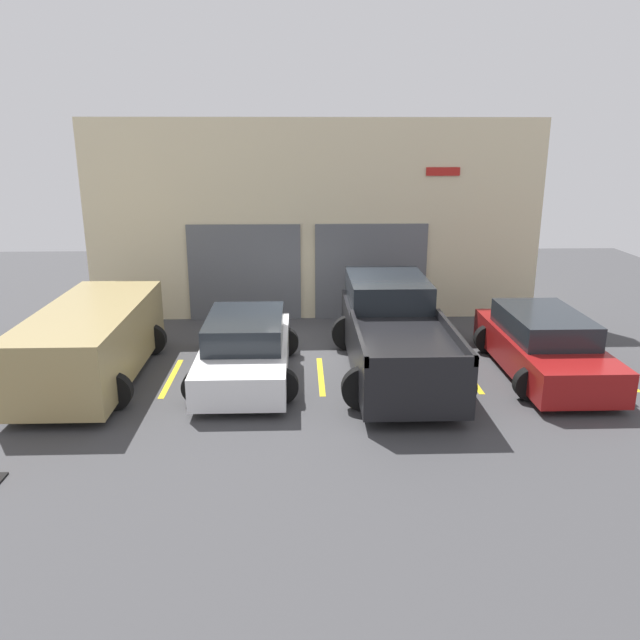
# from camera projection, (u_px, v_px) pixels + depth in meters

# --- Properties ---
(ground_plane) EXTENTS (28.00, 28.00, 0.00)m
(ground_plane) POSITION_uv_depth(u_px,v_px,m) (319.00, 353.00, 14.68)
(ground_plane) COLOR #3D3D3F
(shophouse_building) EXTENTS (12.36, 0.68, 5.39)m
(shophouse_building) POSITION_uv_depth(u_px,v_px,m) (315.00, 222.00, 17.08)
(shophouse_building) COLOR beige
(shophouse_building) RESTS_ON ground
(pickup_truck) EXTENTS (2.53, 5.50, 1.82)m
(pickup_truck) POSITION_uv_depth(u_px,v_px,m) (394.00, 333.00, 13.37)
(pickup_truck) COLOR black
(pickup_truck) RESTS_ON ground
(sedan_white) EXTENTS (2.22, 4.30, 1.32)m
(sedan_white) POSITION_uv_depth(u_px,v_px,m) (246.00, 349.00, 13.10)
(sedan_white) COLOR white
(sedan_white) RESTS_ON ground
(sedan_side) EXTENTS (2.16, 4.49, 1.34)m
(sedan_side) POSITION_uv_depth(u_px,v_px,m) (543.00, 345.00, 13.30)
(sedan_side) COLOR maroon
(sedan_side) RESTS_ON ground
(van_right) EXTENTS (2.37, 4.99, 1.55)m
(van_right) POSITION_uv_depth(u_px,v_px,m) (92.00, 341.00, 12.91)
(van_right) COLOR #9E8956
(van_right) RESTS_ON ground
(parking_stripe_far_left) EXTENTS (0.12, 2.20, 0.01)m
(parking_stripe_far_left) POSITION_uv_depth(u_px,v_px,m) (20.00, 380.00, 13.09)
(parking_stripe_far_left) COLOR gold
(parking_stripe_far_left) RESTS_ON ground
(parking_stripe_left) EXTENTS (0.12, 2.20, 0.01)m
(parking_stripe_left) POSITION_uv_depth(u_px,v_px,m) (172.00, 378.00, 13.19)
(parking_stripe_left) COLOR gold
(parking_stripe_left) RESTS_ON ground
(parking_stripe_centre) EXTENTS (0.12, 2.20, 0.01)m
(parking_stripe_centre) POSITION_uv_depth(u_px,v_px,m) (321.00, 376.00, 13.29)
(parking_stripe_centre) COLOR gold
(parking_stripe_centre) RESTS_ON ground
(parking_stripe_right) EXTENTS (0.12, 2.20, 0.01)m
(parking_stripe_right) POSITION_uv_depth(u_px,v_px,m) (468.00, 374.00, 13.40)
(parking_stripe_right) COLOR gold
(parking_stripe_right) RESTS_ON ground
(parking_stripe_far_right) EXTENTS (0.12, 2.20, 0.01)m
(parking_stripe_far_right) POSITION_uv_depth(u_px,v_px,m) (613.00, 372.00, 13.50)
(parking_stripe_far_right) COLOR gold
(parking_stripe_far_right) RESTS_ON ground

